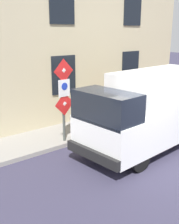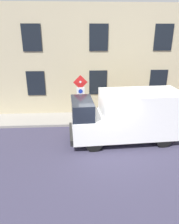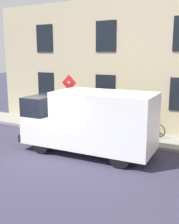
{
  "view_description": "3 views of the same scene",
  "coord_description": "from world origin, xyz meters",
  "px_view_note": "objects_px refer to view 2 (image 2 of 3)",
  "views": [
    {
      "loc": [
        -4.62,
        6.21,
        3.77
      ],
      "look_at": [
        2.2,
        0.6,
        1.23
      ],
      "focal_mm": 45.0,
      "sensor_mm": 36.0,
      "label": 1
    },
    {
      "loc": [
        -8.38,
        1.31,
        5.25
      ],
      "look_at": [
        2.6,
        0.65,
        0.9
      ],
      "focal_mm": 33.86,
      "sensor_mm": 36.0,
      "label": 2
    },
    {
      "loc": [
        -8.19,
        -6.21,
        3.88
      ],
      "look_at": [
        2.19,
        -0.38,
        1.39
      ],
      "focal_mm": 44.13,
      "sensor_mm": 36.0,
      "label": 3
    }
  ],
  "objects_px": {
    "delivery_van": "(128,115)",
    "bicycle_orange": "(109,109)",
    "bicycle_black": "(137,109)",
    "bicycle_purple": "(123,109)",
    "sign_post_stacked": "(81,95)",
    "pedestrian": "(136,102)"
  },
  "relations": [
    {
      "from": "bicycle_black",
      "to": "bicycle_purple",
      "type": "bearing_deg",
      "value": 3.97
    },
    {
      "from": "bicycle_black",
      "to": "bicycle_purple",
      "type": "distance_m",
      "value": 0.91
    },
    {
      "from": "delivery_van",
      "to": "bicycle_purple",
      "type": "height_order",
      "value": "delivery_van"
    },
    {
      "from": "bicycle_purple",
      "to": "bicycle_black",
      "type": "bearing_deg",
      "value": 178.63
    },
    {
      "from": "delivery_van",
      "to": "bicycle_orange",
      "type": "distance_m",
      "value": 3.16
    },
    {
      "from": "delivery_van",
      "to": "bicycle_orange",
      "type": "relative_size",
      "value": 3.17
    },
    {
      "from": "delivery_van",
      "to": "bicycle_orange",
      "type": "xyz_separation_m",
      "value": [
        3.02,
        0.44,
        -0.82
      ]
    },
    {
      "from": "bicycle_black",
      "to": "pedestrian",
      "type": "xyz_separation_m",
      "value": [
        -0.36,
        0.24,
        0.56
      ]
    },
    {
      "from": "bicycle_orange",
      "to": "sign_post_stacked",
      "type": "bearing_deg",
      "value": 25.39
    },
    {
      "from": "bicycle_orange",
      "to": "pedestrian",
      "type": "height_order",
      "value": "pedestrian"
    },
    {
      "from": "bicycle_black",
      "to": "bicycle_orange",
      "type": "height_order",
      "value": "same"
    },
    {
      "from": "bicycle_orange",
      "to": "bicycle_purple",
      "type": "bearing_deg",
      "value": 173.3
    },
    {
      "from": "bicycle_purple",
      "to": "pedestrian",
      "type": "xyz_separation_m",
      "value": [
        -0.36,
        -0.67,
        0.56
      ]
    },
    {
      "from": "delivery_van",
      "to": "bicycle_black",
      "type": "height_order",
      "value": "delivery_van"
    },
    {
      "from": "delivery_van",
      "to": "bicycle_purple",
      "type": "relative_size",
      "value": 3.17
    },
    {
      "from": "bicycle_purple",
      "to": "bicycle_orange",
      "type": "bearing_deg",
      "value": -1.37
    },
    {
      "from": "bicycle_purple",
      "to": "bicycle_orange",
      "type": "distance_m",
      "value": 0.91
    },
    {
      "from": "sign_post_stacked",
      "to": "delivery_van",
      "type": "xyz_separation_m",
      "value": [
        -1.9,
        -2.23,
        -0.48
      ]
    },
    {
      "from": "sign_post_stacked",
      "to": "pedestrian",
      "type": "xyz_separation_m",
      "value": [
        0.77,
        -3.37,
        -0.75
      ]
    },
    {
      "from": "bicycle_purple",
      "to": "bicycle_orange",
      "type": "xyz_separation_m",
      "value": [
        -0.0,
        0.91,
        0.0
      ]
    },
    {
      "from": "pedestrian",
      "to": "bicycle_purple",
      "type": "bearing_deg",
      "value": -15.68
    },
    {
      "from": "bicycle_black",
      "to": "sign_post_stacked",
      "type": "bearing_deg",
      "value": 21.27
    }
  ]
}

